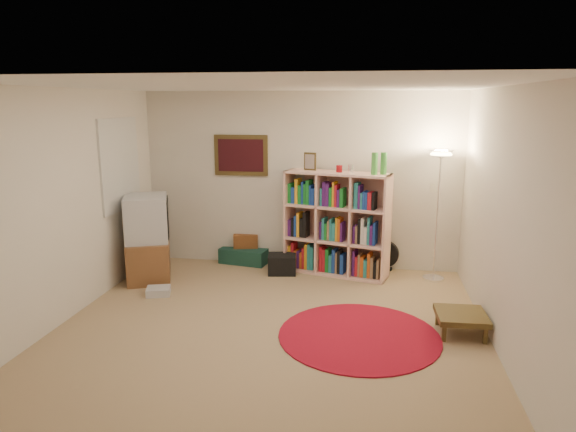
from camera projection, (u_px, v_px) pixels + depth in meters
name	position (u px, v px, depth m)	size (l,w,h in m)	color
room	(264.00, 212.00, 5.20)	(4.54, 4.54, 2.54)	#9A7E5A
bookshelf	(335.00, 225.00, 7.05)	(1.48, 0.76, 1.71)	beige
floor_lamp	(440.00, 173.00, 6.63)	(0.34, 0.34, 1.75)	white
floor_fan	(386.00, 256.00, 7.28)	(0.38, 0.23, 0.43)	black
tv_stand	(148.00, 239.00, 6.88)	(0.79, 0.93, 1.14)	brown
dvd_box	(159.00, 291.00, 6.38)	(0.34, 0.31, 0.10)	silver
suitcase	(246.00, 255.00, 7.69)	(0.76, 0.56, 0.22)	#14382F
wicker_basket	(246.00, 240.00, 7.67)	(0.41, 0.33, 0.21)	brown
duffel_bag	(282.00, 264.00, 7.17)	(0.43, 0.37, 0.27)	black
red_rug	(359.00, 335.00, 5.26)	(1.66, 1.66, 0.01)	maroon
side_table	(461.00, 316.00, 5.27)	(0.52, 0.52, 0.23)	#3F2F16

